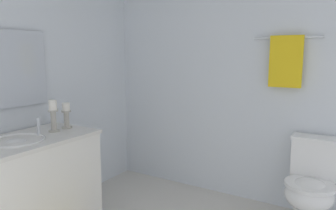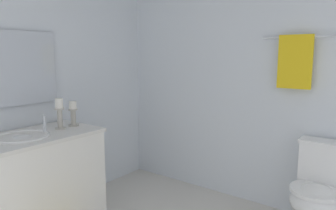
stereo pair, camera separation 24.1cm
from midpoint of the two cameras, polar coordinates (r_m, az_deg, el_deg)
name	(u,v)px [view 1 (the left image)]	position (r m, az deg, el deg)	size (l,w,h in m)	color
wall_back	(236,77)	(3.18, 9.97, 5.01)	(2.78, 0.04, 2.45)	silver
wall_left	(16,81)	(2.97, -27.75, 3.84)	(0.04, 2.86, 2.45)	silver
vanity_cabinet	(21,193)	(2.76, -27.31, -13.97)	(0.58, 1.19, 0.82)	white
sink_basin	(17,146)	(2.64, -27.87, -6.53)	(0.40, 0.40, 0.24)	white
candle_holder_tall	(66,115)	(2.88, -20.11, -1.73)	(0.09, 0.09, 0.22)	#B7B2A5
candle_holder_short	(53,115)	(2.78, -22.28, -1.69)	(0.09, 0.09, 0.26)	#B7B2A5
toilet	(311,186)	(2.91, 22.05, -13.36)	(0.39, 0.54, 0.75)	white
towel_bar	(287,38)	(2.98, 18.49, 11.41)	(0.02, 0.02, 0.58)	silver
towel_near_vanity	(286,62)	(2.96, 18.21, 7.41)	(0.28, 0.03, 0.45)	yellow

